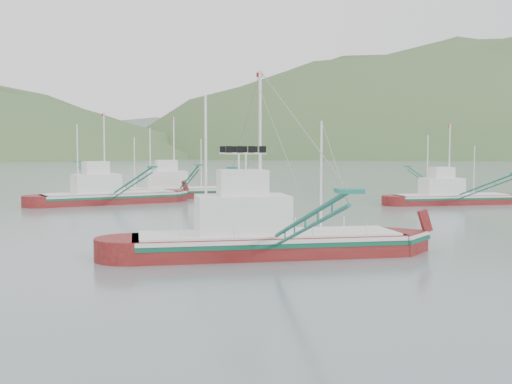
{
  "coord_description": "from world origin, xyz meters",
  "views": [
    {
      "loc": [
        -3.9,
        -36.31,
        6.1
      ],
      "look_at": [
        0.0,
        6.0,
        3.2
      ],
      "focal_mm": 45.0,
      "sensor_mm": 36.0,
      "label": 1
    }
  ],
  "objects": [
    {
      "name": "ground",
      "position": [
        0.0,
        0.0,
        0.0
      ],
      "size": [
        1200.0,
        1200.0,
        0.0
      ],
      "primitive_type": "plane",
      "color": "slate",
      "rests_on": "ground"
    },
    {
      "name": "bg_boat_right",
      "position": [
        23.67,
        31.15,
        1.35
      ],
      "size": [
        13.04,
        23.04,
        9.35
      ],
      "rotation": [
        0.0,
        0.0,
        0.1
      ],
      "color": "maroon",
      "rests_on": "ground"
    },
    {
      "name": "main_boat",
      "position": [
        -0.1,
        -0.39,
        1.64
      ],
      "size": [
        15.63,
        27.69,
        11.23
      ],
      "rotation": [
        0.0,
        0.0,
        0.09
      ],
      "color": "maroon",
      "rests_on": "ground"
    },
    {
      "name": "bg_boat_far",
      "position": [
        -6.4,
        43.32,
        1.84
      ],
      "size": [
        15.05,
        26.13,
        10.69
      ],
      "rotation": [
        0.0,
        0.0,
        0.19
      ],
      "color": "maroon",
      "rests_on": "ground"
    },
    {
      "name": "ridge_distant",
      "position": [
        30.0,
        560.0,
        0.0
      ],
      "size": [
        960.0,
        400.0,
        240.0
      ],
      "primitive_type": "ellipsoid",
      "color": "slate",
      "rests_on": "ground"
    },
    {
      "name": "bg_boat_left",
      "position": [
        -13.64,
        35.22,
        2.19
      ],
      "size": [
        14.98,
        25.14,
        10.74
      ],
      "rotation": [
        0.0,
        0.0,
        0.43
      ],
      "color": "maroon",
      "rests_on": "ground"
    }
  ]
}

